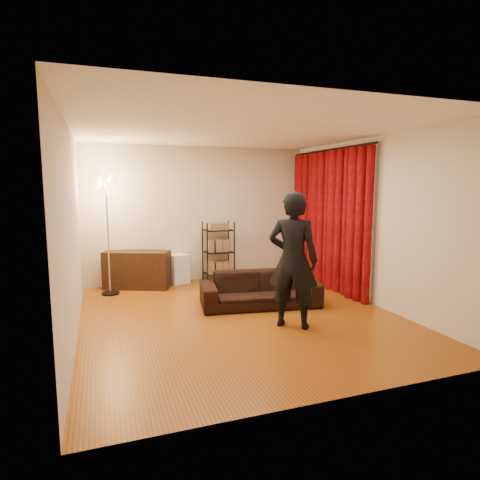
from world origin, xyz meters
name	(u,v)px	position (x,y,z in m)	size (l,w,h in m)	color
floor	(240,316)	(0.00, 0.00, 0.00)	(5.00, 5.00, 0.00)	#954B14
ceiling	(240,130)	(0.00, 0.00, 2.70)	(5.00, 5.00, 0.00)	white
wall_back	(199,214)	(0.00, 2.50, 1.35)	(5.00, 5.00, 0.00)	beige
wall_front	(337,253)	(0.00, -2.50, 1.35)	(5.00, 5.00, 0.00)	beige
wall_left	(72,232)	(-2.25, 0.00, 1.35)	(5.00, 5.00, 0.00)	beige
wall_right	(371,221)	(2.25, 0.00, 1.35)	(5.00, 5.00, 0.00)	beige
curtain_rod	(330,150)	(2.15, 1.12, 2.58)	(0.04, 0.04, 2.65)	black
curtain	(327,220)	(2.13, 1.12, 1.28)	(0.22, 2.65, 2.55)	maroon
sofa	(260,289)	(0.47, 0.38, 0.28)	(1.89, 0.74, 0.55)	black
person	(293,260)	(0.53, -0.64, 0.93)	(0.68, 0.44, 1.85)	black
media_cabinet	(137,270)	(-1.28, 2.23, 0.35)	(1.21, 0.45, 0.71)	black
storage_boxes	(179,269)	(-0.47, 2.31, 0.29)	(0.35, 0.28, 0.58)	silver
wire_shelf	(218,252)	(0.31, 2.21, 0.61)	(0.55, 0.39, 1.21)	black
floor_lamp	(108,236)	(-1.79, 1.92, 1.04)	(0.38, 0.38, 2.09)	silver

